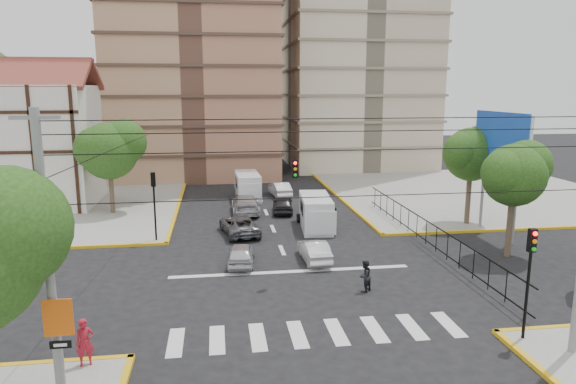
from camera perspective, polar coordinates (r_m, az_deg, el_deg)
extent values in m
plane|color=black|center=(26.89, 0.72, -9.70)|extent=(160.00, 160.00, 0.00)
cube|color=gray|center=(48.58, -27.29, -1.33)|extent=(26.00, 26.00, 0.15)
cube|color=gray|center=(51.65, 19.62, -0.03)|extent=(26.00, 26.00, 0.15)
cube|color=silver|center=(21.47, 3.25, -15.37)|extent=(12.00, 2.40, 0.01)
cube|color=silver|center=(28.00, 0.35, -8.82)|extent=(13.00, 0.40, 0.01)
cube|color=silver|center=(47.52, -26.69, 4.50)|extent=(10.00, 8.00, 10.00)
cube|color=maroon|center=(45.52, -28.11, 11.59)|extent=(10.80, 4.25, 2.65)
cube|color=maroon|center=(49.12, -26.60, 11.61)|extent=(10.80, 4.25, 2.65)
cylinder|color=slate|center=(34.96, 23.86, -2.05)|extent=(0.20, 0.20, 4.00)
cylinder|color=slate|center=(38.32, 20.74, -0.71)|extent=(0.20, 0.20, 4.00)
cube|color=silver|center=(36.02, 22.70, 4.88)|extent=(0.25, 6.00, 4.00)
cube|color=blue|center=(35.92, 22.43, 4.88)|extent=(0.08, 6.20, 4.20)
sphere|color=#1E4112|center=(16.72, -28.89, -3.64)|extent=(3.68, 3.68, 3.68)
cylinder|color=#473828|center=(32.54, 23.44, -3.04)|extent=(0.36, 0.36, 4.20)
sphere|color=#1E4112|center=(32.02, 23.82, 1.73)|extent=(3.60, 3.60, 3.60)
sphere|color=#1E4112|center=(32.67, 24.97, 2.77)|extent=(2.88, 2.88, 2.88)
sphere|color=#1E4112|center=(31.36, 23.02, 1.94)|extent=(2.70, 2.70, 2.70)
cylinder|color=#473828|center=(38.93, 19.41, -0.30)|extent=(0.36, 0.36, 4.48)
sphere|color=#1E4112|center=(38.49, 19.69, 3.96)|extent=(3.80, 3.80, 3.80)
sphere|color=#1E4112|center=(39.14, 20.78, 4.84)|extent=(3.04, 3.04, 3.04)
sphere|color=#1E4112|center=(37.85, 18.90, 4.19)|extent=(2.85, 2.85, 2.85)
cylinder|color=#473828|center=(42.29, -19.03, 0.41)|extent=(0.36, 0.36, 4.20)
sphere|color=#1E4112|center=(41.87, -19.28, 4.32)|extent=(4.40, 4.40, 4.40)
sphere|color=#1E4112|center=(41.89, -17.78, 5.32)|extent=(3.52, 3.52, 3.52)
sphere|color=#1E4112|center=(41.73, -20.57, 4.52)|extent=(3.30, 3.30, 3.30)
cylinder|color=black|center=(22.01, 25.00, -10.39)|extent=(0.12, 0.12, 3.50)
cube|color=black|center=(21.34, 25.49, -4.87)|extent=(0.28, 0.22, 0.90)
sphere|color=#FF0C0C|center=(21.26, 25.56, -4.09)|extent=(0.17, 0.17, 0.17)
cylinder|color=black|center=(33.74, -14.57, -2.32)|extent=(0.12, 0.12, 3.50)
cube|color=black|center=(33.31, -14.75, 1.36)|extent=(0.28, 0.22, 0.90)
sphere|color=#FF0C0C|center=(33.26, -14.78, 1.87)|extent=(0.17, 0.17, 0.17)
cube|color=black|center=(25.39, 0.76, 2.61)|extent=(0.28, 0.22, 0.90)
cylinder|color=black|center=(16.61, 5.51, -0.52)|extent=(18.00, 0.03, 0.03)
cylinder|color=slate|center=(17.36, -25.11, -6.50)|extent=(0.28, 0.28, 9.00)
cube|color=slate|center=(16.64, -26.32, 7.43)|extent=(1.40, 0.12, 0.12)
cylinder|color=slate|center=(18.17, -23.88, -15.45)|extent=(0.08, 0.08, 3.20)
cube|color=#E5590C|center=(17.72, -24.19, -12.62)|extent=(0.90, 0.06, 1.20)
cube|color=black|center=(18.09, -23.95, -15.24)|extent=(0.65, 0.05, 0.25)
cube|color=silver|center=(36.28, 3.09, -2.26)|extent=(2.41, 5.10, 2.28)
cube|color=silver|center=(34.44, 3.72, -3.27)|extent=(1.98, 1.35, 1.58)
cube|color=black|center=(33.97, 3.85, -2.52)|extent=(1.83, 0.26, 0.89)
cylinder|color=black|center=(34.80, 2.05, -4.19)|extent=(0.25, 0.69, 0.69)
cylinder|color=black|center=(35.17, 5.08, -4.06)|extent=(0.25, 0.69, 0.69)
cylinder|color=black|center=(37.82, 1.22, -2.92)|extent=(0.25, 0.69, 0.69)
cylinder|color=black|center=(38.16, 4.01, -2.82)|extent=(0.25, 0.69, 0.69)
cube|color=silver|center=(46.19, -4.52, 0.68)|extent=(2.16, 5.06, 2.30)
cube|color=silver|center=(44.26, -4.36, 0.02)|extent=(1.94, 1.26, 1.60)
cube|color=black|center=(43.81, -4.34, 0.63)|extent=(1.85, 0.16, 0.90)
cylinder|color=black|center=(44.73, -5.59, -0.73)|extent=(0.25, 0.70, 0.70)
cylinder|color=black|center=(44.85, -3.17, -0.67)|extent=(0.25, 0.70, 0.70)
cylinder|color=black|center=(47.86, -5.76, 0.06)|extent=(0.25, 0.70, 0.70)
cylinder|color=black|center=(47.97, -3.50, 0.12)|extent=(0.25, 0.70, 0.70)
imported|color=silver|center=(29.02, -5.24, -6.86)|extent=(1.79, 3.73, 1.23)
imported|color=silver|center=(29.48, 2.93, -6.54)|extent=(1.44, 3.77, 1.23)
imported|color=slate|center=(34.92, -5.43, -3.67)|extent=(2.89, 4.94, 1.29)
imported|color=#BBBBC0|center=(40.79, -4.74, -1.33)|extent=(2.16, 5.18, 1.50)
imported|color=black|center=(40.81, -0.57, -1.42)|extent=(1.93, 3.95, 1.30)
imported|color=white|center=(47.07, -0.90, 0.32)|extent=(1.84, 4.19, 1.34)
imported|color=#AC1A2C|center=(19.91, -21.65, -15.27)|extent=(0.71, 0.56, 1.70)
imported|color=black|center=(25.42, 8.52, -9.22)|extent=(0.96, 0.94, 1.57)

